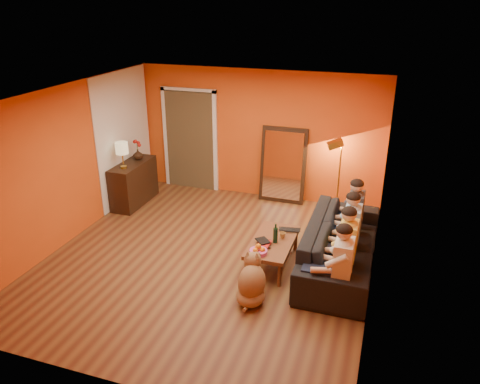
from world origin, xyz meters
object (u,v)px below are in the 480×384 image
(mirror_frame, at_px, (283,165))
(person_mid_right, at_px, (351,230))
(floor_lamp, at_px, (339,178))
(coffee_table, at_px, (272,252))
(person_far_left, at_px, (342,266))
(laptop, at_px, (289,231))
(table_lamp, at_px, (122,155))
(dog, at_px, (252,279))
(tumbler, at_px, (282,235))
(vase, at_px, (138,154))
(person_far_right, at_px, (355,215))
(sideboard, at_px, (134,183))
(sofa, at_px, (341,245))
(person_mid_left, at_px, (347,247))
(wine_bottle, at_px, (275,233))

(mirror_frame, xyz_separation_m, person_mid_right, (1.58, -2.11, -0.15))
(floor_lamp, height_order, person_mid_right, floor_lamp)
(coffee_table, xyz_separation_m, person_far_left, (1.13, -0.73, 0.40))
(person_mid_right, relative_size, laptop, 3.56)
(table_lamp, distance_m, dog, 3.93)
(tumbler, relative_size, vase, 0.48)
(person_far_right, bearing_deg, person_far_left, -90.00)
(sideboard, bearing_deg, sofa, -14.92)
(table_lamp, relative_size, coffee_table, 0.42)
(person_mid_left, distance_m, laptop, 1.10)
(sideboard, distance_m, tumbler, 3.60)
(person_mid_right, bearing_deg, table_lamp, 170.51)
(dog, relative_size, wine_bottle, 2.31)
(sofa, bearing_deg, laptop, 84.48)
(person_mid_left, bearing_deg, vase, 157.28)
(sideboard, xyz_separation_m, table_lamp, (0.00, -0.30, 0.68))
(table_lamp, height_order, person_mid_left, table_lamp)
(person_far_left, bearing_deg, person_far_right, 90.00)
(person_mid_right, xyz_separation_m, vase, (-4.37, 1.28, 0.34))
(sofa, xyz_separation_m, dog, (-1.02, -1.30, -0.02))
(person_far_left, distance_m, person_far_right, 1.65)
(table_lamp, relative_size, person_far_right, 0.42)
(coffee_table, bearing_deg, mirror_frame, 100.16)
(person_mid_right, bearing_deg, sofa, -142.43)
(floor_lamp, bearing_deg, person_far_left, -98.59)
(mirror_frame, bearing_deg, floor_lamp, -13.75)
(mirror_frame, xyz_separation_m, table_lamp, (-2.79, -1.38, 0.34))
(mirror_frame, bearing_deg, sofa, -56.73)
(floor_lamp, bearing_deg, sofa, -98.05)
(sideboard, bearing_deg, floor_lamp, 11.49)
(person_mid_right, distance_m, wine_bottle, 1.16)
(sideboard, relative_size, person_mid_left, 0.97)
(table_lamp, distance_m, person_mid_right, 4.46)
(coffee_table, height_order, wine_bottle, wine_bottle)
(sofa, relative_size, person_mid_left, 2.11)
(table_lamp, distance_m, coffee_table, 3.54)
(mirror_frame, relative_size, floor_lamp, 1.06)
(floor_lamp, relative_size, wine_bottle, 4.65)
(person_far_right, bearing_deg, dog, -120.58)
(person_mid_right, distance_m, person_far_right, 0.55)
(sofa, distance_m, person_far_left, 1.04)
(sofa, height_order, vase, vase)
(mirror_frame, xyz_separation_m, vase, (-2.79, -0.83, 0.19))
(sofa, height_order, coffee_table, sofa)
(sideboard, distance_m, person_mid_left, 4.65)
(floor_lamp, distance_m, person_far_left, 2.96)
(person_mid_right, distance_m, tumbler, 1.05)
(mirror_frame, bearing_deg, person_mid_left, -59.29)
(mirror_frame, bearing_deg, person_mid_right, -53.18)
(floor_lamp, relative_size, dog, 2.01)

